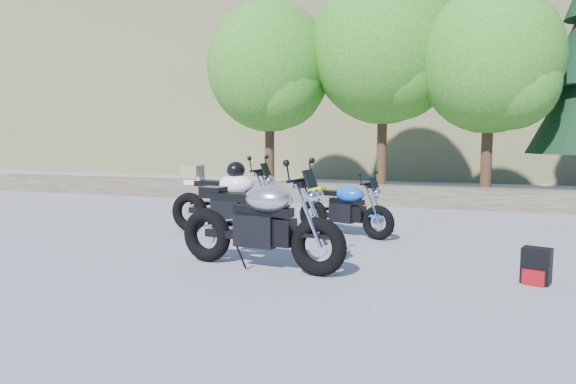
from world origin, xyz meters
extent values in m
plane|color=gray|center=(0.00, 0.00, 0.00)|extent=(90.00, 90.00, 0.00)
cube|color=#43362C|center=(0.00, 5.50, 0.25)|extent=(22.00, 0.55, 0.50)
cube|color=#64663F|center=(3.00, 28.00, 7.50)|extent=(80.00, 30.00, 15.00)
cylinder|color=#382314|center=(-2.50, 7.20, 1.51)|extent=(0.28, 0.28, 3.02)
sphere|color=#2A771A|center=(-2.50, 7.20, 3.78)|extent=(3.67, 3.67, 3.67)
sphere|color=#2A771A|center=(-2.00, 6.90, 3.13)|extent=(2.38, 2.38, 2.38)
cylinder|color=#382314|center=(0.80, 7.60, 1.68)|extent=(0.28, 0.28, 3.36)
sphere|color=#2A771A|center=(0.80, 7.60, 4.20)|extent=(4.08, 4.08, 4.08)
sphere|color=#2A771A|center=(1.30, 7.30, 3.48)|extent=(2.64, 2.64, 2.64)
cylinder|color=#382314|center=(3.60, 7.00, 1.46)|extent=(0.28, 0.28, 2.91)
sphere|color=#2A771A|center=(3.60, 7.00, 3.64)|extent=(3.54, 3.54, 3.54)
sphere|color=#2A771A|center=(4.10, 6.70, 3.02)|extent=(2.29, 2.29, 2.29)
torus|color=black|center=(1.40, -1.39, 0.36)|extent=(0.74, 0.28, 0.73)
torus|color=black|center=(-0.22, -1.17, 0.36)|extent=(0.74, 0.28, 0.73)
cylinder|color=silver|center=(1.40, -1.39, 0.36)|extent=(0.25, 0.08, 0.25)
cylinder|color=silver|center=(-0.22, -1.17, 0.36)|extent=(0.25, 0.08, 0.25)
cube|color=black|center=(0.57, -1.27, 0.50)|extent=(0.59, 0.41, 0.41)
cube|color=black|center=(0.65, -1.29, 0.75)|extent=(0.81, 0.29, 0.11)
ellipsoid|color=silver|center=(0.73, -1.30, 0.91)|extent=(0.70, 0.52, 0.35)
cube|color=black|center=(0.23, -1.23, 0.91)|extent=(0.60, 0.32, 0.10)
cube|color=black|center=(-0.11, -1.18, 0.95)|extent=(0.35, 0.27, 0.15)
cylinder|color=black|center=(1.18, -1.36, 1.17)|extent=(0.14, 0.75, 0.04)
sphere|color=silver|center=(1.36, -1.38, 0.98)|extent=(0.20, 0.20, 0.20)
torus|color=black|center=(0.02, 0.69, 0.35)|extent=(0.71, 0.20, 0.71)
torus|color=black|center=(-1.57, 0.74, 0.35)|extent=(0.71, 0.20, 0.71)
cylinder|color=silver|center=(0.02, 0.69, 0.35)|extent=(0.24, 0.05, 0.24)
cylinder|color=silver|center=(-1.57, 0.74, 0.35)|extent=(0.24, 0.05, 0.24)
cube|color=black|center=(-0.80, 0.72, 0.49)|extent=(0.54, 0.35, 0.40)
cube|color=black|center=(-0.72, 0.71, 0.73)|extent=(0.78, 0.20, 0.11)
ellipsoid|color=white|center=(-0.64, 0.71, 0.88)|extent=(0.65, 0.45, 0.34)
cube|color=black|center=(-1.13, 0.73, 0.88)|extent=(0.56, 0.26, 0.10)
cube|color=white|center=(-1.46, 0.74, 0.93)|extent=(0.32, 0.23, 0.14)
cylinder|color=black|center=(-0.20, 0.70, 1.14)|extent=(0.06, 0.73, 0.04)
sphere|color=silver|center=(-0.02, 0.69, 0.95)|extent=(0.20, 0.20, 0.20)
ellipsoid|color=black|center=(-0.64, 0.71, 1.13)|extent=(0.32, 0.33, 0.29)
cube|color=#8C7651|center=(-1.50, 0.74, 1.08)|extent=(0.34, 0.30, 0.22)
torus|color=black|center=(1.74, 1.08, 0.29)|extent=(0.59, 0.32, 0.58)
torus|color=black|center=(0.51, 1.49, 0.29)|extent=(0.59, 0.32, 0.58)
cylinder|color=silver|center=(1.74, 1.08, 0.29)|extent=(0.20, 0.10, 0.20)
cylinder|color=silver|center=(0.51, 1.49, 0.29)|extent=(0.20, 0.10, 0.20)
cube|color=black|center=(1.11, 1.29, 0.40)|extent=(0.50, 0.39, 0.32)
cube|color=black|center=(1.17, 1.27, 0.59)|extent=(0.64, 0.34, 0.09)
ellipsoid|color=blue|center=(1.23, 1.25, 0.72)|extent=(0.60, 0.50, 0.27)
cube|color=black|center=(0.85, 1.38, 0.72)|extent=(0.49, 0.33, 0.08)
cube|color=#FFEF0D|center=(0.60, 1.47, 0.76)|extent=(0.30, 0.25, 0.12)
cylinder|color=black|center=(1.57, 1.14, 0.93)|extent=(0.22, 0.57, 0.03)
sphere|color=silver|center=(1.71, 1.09, 0.77)|extent=(0.16, 0.16, 0.16)
cube|color=black|center=(3.87, -0.88, 0.21)|extent=(0.36, 0.30, 0.42)
cube|color=maroon|center=(3.83, -1.00, 0.09)|extent=(0.24, 0.12, 0.17)
camera|label=1|loc=(3.03, -7.28, 1.67)|focal=32.00mm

